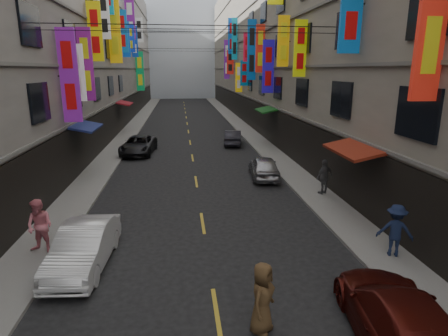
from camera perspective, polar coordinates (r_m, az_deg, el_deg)
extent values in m
cube|color=slate|center=(39.34, -14.25, 5.32)|extent=(2.00, 90.00, 0.12)
cube|color=slate|center=(39.59, 3.31, 5.81)|extent=(2.00, 90.00, 0.12)
cube|color=gray|center=(40.24, -24.10, 18.25)|extent=(10.00, 90.00, 19.00)
cube|color=black|center=(39.28, -15.77, 7.34)|extent=(0.12, 85.50, 3.00)
cube|color=#66635E|center=(39.11, -15.93, 9.80)|extent=(0.16, 90.00, 0.14)
cube|color=#66635E|center=(39.00, -16.27, 14.48)|extent=(0.16, 90.00, 0.14)
cube|color=#66635E|center=(39.15, -16.62, 19.16)|extent=(0.16, 90.00, 0.14)
cube|color=gray|center=(40.72, 12.35, 19.08)|extent=(10.00, 90.00, 19.00)
cube|color=black|center=(39.56, 4.71, 7.88)|extent=(0.12, 85.50, 3.00)
cube|color=#66635E|center=(39.40, 4.75, 10.34)|extent=(0.16, 90.00, 0.14)
cube|color=#66635E|center=(39.28, 4.85, 15.00)|extent=(0.16, 90.00, 0.14)
cube|color=#66635E|center=(39.43, 4.95, 19.65)|extent=(0.16, 90.00, 0.14)
cube|color=silver|center=(88.65, -6.46, 17.77)|extent=(18.00, 8.00, 22.00)
cylinder|color=black|center=(13.10, 29.69, 21.41)|extent=(0.93, 0.08, 0.08)
cube|color=#0D54A3|center=(17.79, 18.91, 22.64)|extent=(0.92, 0.18, 3.99)
cylinder|color=black|center=(17.81, 19.07, 22.61)|extent=(1.02, 0.08, 0.08)
cube|color=#751A90|center=(21.45, -22.51, 12.82)|extent=(0.93, 0.18, 4.75)
cylinder|color=black|center=(21.46, -22.64, 12.81)|extent=(1.03, 0.08, 0.08)
cube|color=white|center=(23.29, -21.46, 13.34)|extent=(0.79, 0.18, 3.14)
cylinder|color=black|center=(23.30, -21.59, 13.32)|extent=(0.89, 0.08, 0.08)
cube|color=#C5D20B|center=(24.14, 11.52, 17.39)|extent=(0.75, 0.18, 3.30)
cylinder|color=black|center=(24.15, 11.64, 17.38)|extent=(0.85, 0.08, 0.08)
cube|color=#7A1674|center=(25.39, -20.28, 14.56)|extent=(0.84, 0.18, 4.38)
cylinder|color=black|center=(25.40, -20.40, 14.55)|extent=(0.94, 0.08, 0.08)
cube|color=#F4B30D|center=(27.79, 9.02, 18.52)|extent=(0.81, 0.18, 3.40)
cylinder|color=black|center=(27.81, 9.13, 18.51)|extent=(0.91, 0.08, 0.08)
cube|color=#D3BE0B|center=(28.75, -19.04, 19.04)|extent=(0.93, 0.18, 3.93)
cylinder|color=black|center=(28.76, -19.14, 19.03)|extent=(1.03, 0.08, 0.08)
cube|color=#200FB1|center=(31.71, 6.74, 15.08)|extent=(0.93, 0.18, 4.19)
cylinder|color=black|center=(31.73, 6.83, 15.08)|extent=(1.03, 0.08, 0.08)
cube|color=silver|center=(33.10, -17.79, 21.32)|extent=(0.80, 0.18, 3.60)
cylinder|color=black|center=(33.11, -17.88, 21.31)|extent=(0.90, 0.08, 0.08)
cube|color=red|center=(35.29, 5.53, 17.65)|extent=(0.80, 0.18, 4.12)
cylinder|color=black|center=(35.30, 5.61, 17.64)|extent=(0.90, 0.08, 0.08)
cube|color=yellow|center=(36.61, -16.35, 19.39)|extent=(1.07, 0.18, 5.49)
cylinder|color=black|center=(36.62, -16.43, 19.39)|extent=(1.17, 0.08, 0.08)
cube|color=#0D4A99|center=(39.12, 4.23, 17.47)|extent=(0.86, 0.18, 5.79)
cylinder|color=black|center=(39.13, 4.30, 17.47)|extent=(0.96, 0.08, 0.08)
cube|color=blue|center=(41.19, -15.29, 19.44)|extent=(1.09, 0.18, 4.07)
cylinder|color=black|center=(41.20, -15.36, 19.44)|extent=(1.19, 0.08, 0.08)
cube|color=red|center=(41.64, 3.57, 17.88)|extent=(0.84, 0.18, 2.91)
cylinder|color=black|center=(41.65, 3.64, 17.88)|extent=(0.94, 0.08, 0.08)
cube|color=#0A5683|center=(43.28, 3.08, 14.24)|extent=(0.86, 0.18, 2.77)
cylinder|color=black|center=(43.28, 3.15, 14.23)|extent=(0.96, 0.08, 0.08)
cube|color=blue|center=(44.84, -14.71, 18.42)|extent=(0.84, 0.18, 3.75)
cylinder|color=black|center=(44.84, -14.78, 18.42)|extent=(0.94, 0.08, 0.08)
cube|color=#1133CA|center=(47.33, -14.16, 18.61)|extent=(1.09, 0.18, 3.09)
cylinder|color=black|center=(47.33, -14.22, 18.61)|extent=(1.19, 0.08, 0.08)
cube|color=yellow|center=(47.14, 2.27, 13.60)|extent=(0.83, 0.18, 3.49)
cylinder|color=black|center=(47.15, 2.33, 13.60)|extent=(0.93, 0.08, 0.08)
cube|color=#6B177E|center=(48.74, -14.14, 21.24)|extent=(1.11, 0.18, 4.69)
cylinder|color=black|center=(48.74, -14.20, 21.24)|extent=(1.21, 0.08, 0.08)
cube|color=#0C7E9B|center=(51.45, 1.62, 19.07)|extent=(0.74, 0.18, 5.18)
cylinder|color=black|center=(51.45, 1.68, 19.06)|extent=(0.84, 0.08, 0.08)
cube|color=#0D36A2|center=(53.37, -13.47, 18.21)|extent=(0.82, 0.18, 3.92)
cylinder|color=black|center=(53.38, -13.53, 18.21)|extent=(0.92, 0.08, 0.08)
cube|color=#0E49AC|center=(53.53, 1.16, 19.45)|extent=(0.95, 0.18, 4.59)
cylinder|color=black|center=(53.53, 1.22, 19.45)|extent=(1.05, 0.08, 0.08)
cube|color=red|center=(54.68, 0.95, 15.81)|extent=(0.95, 0.18, 3.28)
cylinder|color=black|center=(54.68, 1.00, 15.81)|extent=(1.05, 0.08, 0.08)
cube|color=#0C8747|center=(56.68, -12.69, 14.19)|extent=(1.10, 0.18, 5.45)
cylinder|color=black|center=(56.68, -12.74, 14.18)|extent=(1.20, 0.08, 0.08)
cube|color=silver|center=(59.39, -12.81, 19.83)|extent=(1.05, 0.18, 3.38)
cylinder|color=black|center=(59.39, -12.86, 19.83)|extent=(1.15, 0.08, 0.08)
cube|color=#5E198A|center=(59.12, 0.42, 16.19)|extent=(0.81, 0.18, 5.73)
cylinder|color=black|center=(59.13, 0.47, 16.19)|extent=(0.91, 0.08, 0.08)
cube|color=maroon|center=(16.47, 19.03, 2.76)|extent=(1.39, 3.20, 0.41)
cube|color=navy|center=(23.39, -20.33, 5.99)|extent=(1.39, 3.20, 0.41)
cube|color=#155119|center=(31.49, 6.46, 8.83)|extent=(1.39, 3.20, 0.41)
cube|color=maroon|center=(39.03, -14.97, 9.56)|extent=(1.39, 3.20, 0.41)
cylinder|color=black|center=(18.64, -4.48, 20.89)|extent=(14.00, 0.04, 0.04)
cylinder|color=black|center=(32.68, -5.59, 20.31)|extent=(14.00, 0.04, 0.04)
cylinder|color=black|center=(46.58, -5.97, 17.63)|extent=(14.00, 0.04, 0.04)
cube|color=gold|center=(10.55, -1.14, -21.15)|extent=(0.12, 2.20, 0.01)
cube|color=gold|center=(15.80, -3.28, -8.34)|extent=(0.12, 2.20, 0.01)
cube|color=gold|center=(21.44, -4.26, -2.07)|extent=(0.12, 2.20, 0.01)
cube|color=gold|center=(27.24, -4.82, 1.56)|extent=(0.12, 2.20, 0.01)
cube|color=gold|center=(33.11, -5.19, 3.91)|extent=(0.12, 2.20, 0.01)
cube|color=gold|center=(39.01, -5.45, 5.55)|extent=(0.12, 2.20, 0.01)
cube|color=gold|center=(44.95, -5.64, 6.76)|extent=(0.12, 2.20, 0.01)
cube|color=gold|center=(50.90, -5.78, 7.69)|extent=(0.12, 2.20, 0.01)
cube|color=gold|center=(56.86, -5.90, 8.42)|extent=(0.12, 2.20, 0.01)
cube|color=gold|center=(62.82, -5.99, 9.01)|extent=(0.12, 2.20, 0.01)
cube|color=gold|center=(68.80, -6.07, 9.50)|extent=(0.12, 2.20, 0.01)
cube|color=gold|center=(74.77, -6.14, 9.92)|extent=(0.12, 2.20, 0.01)
cylinder|color=black|center=(22.52, 6.18, -0.64)|extent=(0.21, 0.51, 0.50)
cylinder|color=black|center=(23.67, 4.91, 0.15)|extent=(0.21, 0.51, 0.50)
cube|color=black|center=(23.06, 5.54, 0.12)|extent=(0.55, 1.33, 0.18)
cube|color=black|center=(23.19, 5.32, 1.11)|extent=(0.42, 0.60, 0.22)
cylinder|color=black|center=(22.49, 6.11, 0.53)|extent=(0.15, 0.36, 0.88)
cylinder|color=black|center=(22.41, 6.14, 1.39)|extent=(0.50, 0.16, 0.06)
imported|color=white|center=(13.07, -20.58, -11.17)|extent=(1.74, 4.28, 1.38)
imported|color=black|center=(29.07, -12.90, 3.43)|extent=(2.67, 5.04, 1.35)
imported|color=#4E120D|center=(9.94, 25.28, -20.26)|extent=(2.74, 5.20, 1.44)
imported|color=#A7A7AC|center=(22.08, 6.09, 0.15)|extent=(1.89, 3.99, 1.32)
imported|color=#27262E|center=(31.80, 1.38, 4.66)|extent=(1.94, 3.97, 1.25)
imported|color=#E17785|center=(14.27, -26.25, -7.95)|extent=(1.06, 0.88, 1.87)
imported|color=#161F3D|center=(13.86, 24.65, -8.61)|extent=(1.30, 1.04, 1.79)
imported|color=#57585A|center=(19.40, 15.03, -1.28)|extent=(1.19, 1.00, 1.77)
imported|color=#513A20|center=(9.53, 5.85, -19.07)|extent=(0.99, 1.06, 1.80)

